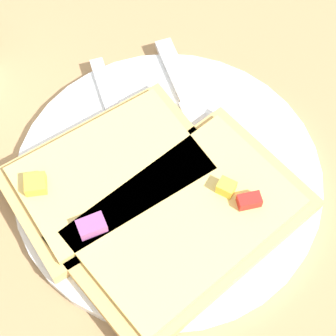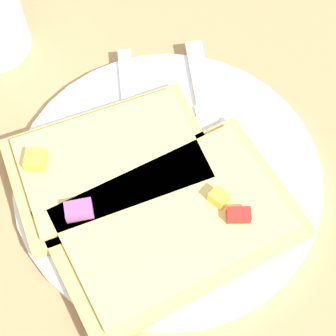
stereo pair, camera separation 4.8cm
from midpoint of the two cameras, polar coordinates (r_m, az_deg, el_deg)
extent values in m
plane|color=#9E7A51|center=(0.50, -2.74, -1.47)|extent=(4.00, 4.00, 0.00)
cylinder|color=white|center=(0.49, -2.77, -1.15)|extent=(0.27, 0.27, 0.01)
cube|color=silver|center=(0.53, -8.24, 5.53)|extent=(0.07, 0.12, 0.01)
cube|color=silver|center=(0.48, -5.74, -2.65)|extent=(0.05, 0.06, 0.01)
cube|color=silver|center=(0.46, -5.80, -7.03)|extent=(0.02, 0.03, 0.00)
cube|color=silver|center=(0.46, -4.94, -6.78)|extent=(0.02, 0.03, 0.00)
cube|color=silver|center=(0.46, -4.08, -6.54)|extent=(0.02, 0.03, 0.00)
cube|color=silver|center=(0.46, -3.22, -6.29)|extent=(0.02, 0.03, 0.00)
cube|color=silver|center=(0.55, -1.80, 9.68)|extent=(0.05, 0.08, 0.01)
cube|color=silver|center=(0.50, 1.80, 1.10)|extent=(0.07, 0.12, 0.00)
cube|color=tan|center=(0.46, -1.22, -5.84)|extent=(0.21, 0.14, 0.01)
cube|color=#E0C16B|center=(0.45, -1.24, -5.34)|extent=(0.18, 0.12, 0.01)
cube|color=yellow|center=(0.45, 2.95, -2.25)|extent=(0.02, 0.02, 0.01)
cube|color=red|center=(0.45, 5.26, -3.62)|extent=(0.02, 0.02, 0.01)
cube|color=tan|center=(0.49, -8.60, -1.01)|extent=(0.19, 0.14, 0.01)
cube|color=#E0C16B|center=(0.48, -8.75, -0.45)|extent=(0.17, 0.13, 0.01)
cube|color=#934C8E|center=(0.45, -11.09, -5.81)|extent=(0.03, 0.02, 0.01)
cube|color=yellow|center=(0.47, -16.14, -1.83)|extent=(0.02, 0.02, 0.01)
sphere|color=tan|center=(0.45, -7.32, -10.83)|extent=(0.01, 0.01, 0.01)
sphere|color=tan|center=(0.50, -8.27, 1.81)|extent=(0.01, 0.01, 0.01)
camera|label=1|loc=(0.02, -92.87, -5.16)|focal=60.00mm
camera|label=2|loc=(0.02, 87.13, 5.16)|focal=60.00mm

